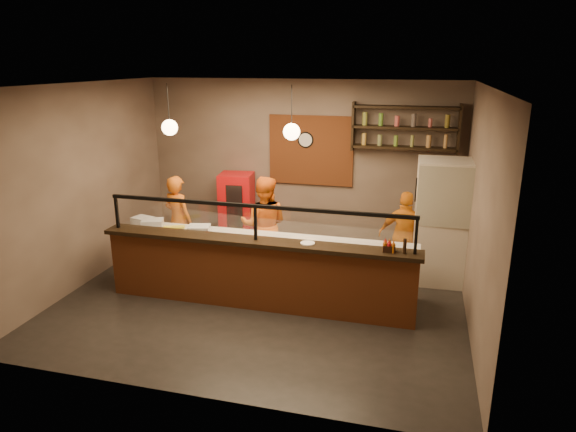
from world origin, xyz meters
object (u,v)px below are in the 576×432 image
(cook_left, at_px, (178,220))
(condiment_caddy, at_px, (389,248))
(wall_clock, at_px, (306,140))
(cook_mid, at_px, (264,225))
(pizza_dough, at_px, (301,241))
(red_cooler, at_px, (237,210))
(pepper_mill, at_px, (405,246))
(cook_right, at_px, (405,236))
(fridge, at_px, (441,222))

(cook_left, relative_size, condiment_caddy, 9.64)
(condiment_caddy, bearing_deg, wall_clock, 122.85)
(cook_mid, bearing_deg, pizza_dough, 126.05)
(cook_left, distance_m, red_cooler, 1.32)
(pizza_dough, xyz_separation_m, condiment_caddy, (1.34, -0.51, 0.20))
(cook_left, distance_m, cook_mid, 1.60)
(wall_clock, relative_size, pizza_dough, 0.60)
(red_cooler, xyz_separation_m, pepper_mill, (3.27, -2.48, 0.44))
(wall_clock, height_order, cook_mid, wall_clock)
(pizza_dough, bearing_deg, cook_right, 36.81)
(wall_clock, bearing_deg, fridge, -22.81)
(wall_clock, relative_size, fridge, 0.15)
(cook_left, xyz_separation_m, cook_right, (3.94, 0.31, -0.06))
(wall_clock, height_order, cook_right, wall_clock)
(cook_right, xyz_separation_m, condiment_caddy, (-0.17, -1.63, 0.36))
(wall_clock, height_order, fridge, wall_clock)
(cook_mid, bearing_deg, wall_clock, -114.59)
(cook_right, height_order, pizza_dough, cook_right)
(cook_mid, bearing_deg, cook_right, 178.18)
(cook_left, xyz_separation_m, pizza_dough, (2.43, -0.82, 0.10))
(wall_clock, distance_m, cook_left, 2.77)
(cook_left, height_order, fridge, fridge)
(fridge, bearing_deg, wall_clock, 155.54)
(cook_mid, distance_m, condiment_caddy, 2.55)
(pepper_mill, bearing_deg, cook_left, 161.13)
(cook_left, height_order, pepper_mill, cook_left)
(cook_right, height_order, fridge, fridge)
(cook_left, relative_size, cook_right, 1.08)
(pizza_dough, bearing_deg, wall_clock, 101.11)
(fridge, distance_m, pizza_dough, 2.38)
(fridge, bearing_deg, pizza_dough, -151.45)
(cook_right, bearing_deg, wall_clock, -23.98)
(wall_clock, distance_m, cook_mid, 1.95)
(cook_left, bearing_deg, wall_clock, -125.21)
(cook_left, relative_size, cook_mid, 0.95)
(fridge, distance_m, condiment_caddy, 1.85)
(red_cooler, relative_size, pepper_mill, 6.85)
(red_cooler, height_order, pepper_mill, red_cooler)
(cook_right, relative_size, pepper_mill, 7.07)
(cook_right, height_order, red_cooler, cook_right)
(cook_mid, height_order, cook_right, cook_mid)
(red_cooler, height_order, pizza_dough, red_cooler)
(pizza_dough, bearing_deg, condiment_caddy, -20.73)
(cook_left, bearing_deg, condiment_caddy, 179.62)
(cook_mid, xyz_separation_m, red_cooler, (-0.90, 1.13, -0.12))
(cook_mid, bearing_deg, condiment_caddy, 139.15)
(cook_left, distance_m, fridge, 4.51)
(red_cooler, bearing_deg, wall_clock, 6.14)
(cook_mid, height_order, fridge, fridge)
(wall_clock, xyz_separation_m, cook_mid, (-0.39, -1.44, -1.26))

